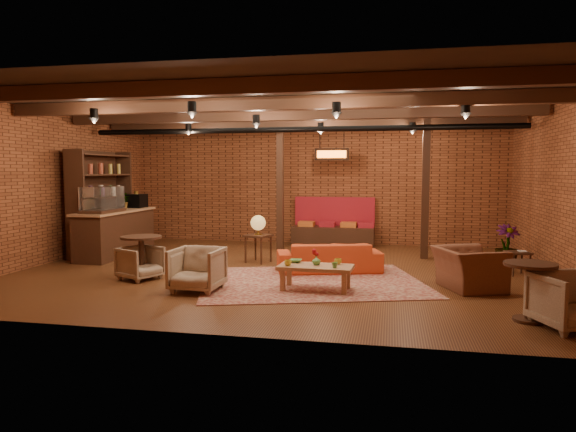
% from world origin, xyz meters
% --- Properties ---
extents(floor, '(10.00, 10.00, 0.00)m').
position_xyz_m(floor, '(0.00, 0.00, 0.00)').
color(floor, '#3A1A0E').
rests_on(floor, ground).
extents(ceiling, '(10.00, 8.00, 0.02)m').
position_xyz_m(ceiling, '(0.00, 0.00, 3.20)').
color(ceiling, black).
rests_on(ceiling, wall_back).
extents(wall_back, '(10.00, 0.02, 3.20)m').
position_xyz_m(wall_back, '(0.00, 4.00, 1.60)').
color(wall_back, brown).
rests_on(wall_back, ground).
extents(wall_front, '(10.00, 0.02, 3.20)m').
position_xyz_m(wall_front, '(0.00, -4.00, 1.60)').
color(wall_front, brown).
rests_on(wall_front, ground).
extents(wall_left, '(0.02, 8.00, 3.20)m').
position_xyz_m(wall_left, '(-5.00, 0.00, 1.60)').
color(wall_left, brown).
rests_on(wall_left, ground).
extents(wall_right, '(0.02, 8.00, 3.20)m').
position_xyz_m(wall_right, '(5.00, 0.00, 1.60)').
color(wall_right, brown).
rests_on(wall_right, ground).
extents(ceiling_beams, '(9.80, 6.40, 0.22)m').
position_xyz_m(ceiling_beams, '(0.00, 0.00, 3.08)').
color(ceiling_beams, '#332011').
rests_on(ceiling_beams, ceiling).
extents(ceiling_pipe, '(9.60, 0.12, 0.12)m').
position_xyz_m(ceiling_pipe, '(0.00, 1.60, 2.85)').
color(ceiling_pipe, black).
rests_on(ceiling_pipe, ceiling).
extents(post_left, '(0.16, 0.16, 3.20)m').
position_xyz_m(post_left, '(-0.60, 2.60, 1.60)').
color(post_left, '#332011').
rests_on(post_left, ground).
extents(post_right, '(0.16, 0.16, 3.20)m').
position_xyz_m(post_right, '(2.80, 2.00, 1.60)').
color(post_right, '#332011').
rests_on(post_right, ground).
extents(service_counter, '(0.80, 2.50, 1.60)m').
position_xyz_m(service_counter, '(-4.10, 1.00, 0.80)').
color(service_counter, '#332011').
rests_on(service_counter, ground).
extents(plant_counter, '(0.35, 0.39, 0.30)m').
position_xyz_m(plant_counter, '(-4.00, 1.20, 1.22)').
color(plant_counter, '#337F33').
rests_on(plant_counter, service_counter).
extents(shelving_hutch, '(0.52, 2.00, 2.40)m').
position_xyz_m(shelving_hutch, '(-4.50, 1.10, 1.20)').
color(shelving_hutch, '#332011').
rests_on(shelving_hutch, ground).
extents(banquette, '(2.10, 0.70, 1.00)m').
position_xyz_m(banquette, '(0.60, 3.55, 0.50)').
color(banquette, '#A61B28').
rests_on(banquette, ground).
extents(service_sign, '(0.86, 0.06, 0.30)m').
position_xyz_m(service_sign, '(0.60, 3.10, 2.35)').
color(service_sign, orange).
rests_on(service_sign, ceiling).
extents(ceiling_spotlights, '(6.40, 4.40, 0.28)m').
position_xyz_m(ceiling_spotlights, '(0.00, 0.00, 2.86)').
color(ceiling_spotlights, black).
rests_on(ceiling_spotlights, ceiling).
extents(rug, '(4.44, 3.85, 0.01)m').
position_xyz_m(rug, '(0.73, -0.90, 0.01)').
color(rug, maroon).
rests_on(rug, floor).
extents(sofa, '(2.10, 1.29, 0.57)m').
position_xyz_m(sofa, '(0.91, 0.07, 0.29)').
color(sofa, '#BF3D1A').
rests_on(sofa, floor).
extents(coffee_table, '(1.22, 0.65, 0.66)m').
position_xyz_m(coffee_table, '(0.87, -1.50, 0.36)').
color(coffee_table, '#936744').
rests_on(coffee_table, floor).
extents(side_table_lamp, '(0.60, 0.60, 1.01)m').
position_xyz_m(side_table_lamp, '(-0.68, 0.79, 0.77)').
color(side_table_lamp, '#332011').
rests_on(side_table_lamp, floor).
extents(round_table_left, '(0.73, 0.73, 0.76)m').
position_xyz_m(round_table_left, '(-2.36, -1.14, 0.52)').
color(round_table_left, '#332011').
rests_on(round_table_left, floor).
extents(armchair_a, '(0.81, 0.83, 0.66)m').
position_xyz_m(armchair_a, '(-2.31, -1.29, 0.33)').
color(armchair_a, beige).
rests_on(armchair_a, floor).
extents(armchair_b, '(0.78, 0.73, 0.78)m').
position_xyz_m(armchair_b, '(-0.98, -1.94, 0.39)').
color(armchair_b, beige).
rests_on(armchair_b, floor).
extents(armchair_right, '(1.00, 1.22, 0.91)m').
position_xyz_m(armchair_right, '(3.33, -0.93, 0.46)').
color(armchair_right, brown).
rests_on(armchair_right, floor).
extents(side_table_book, '(0.48, 0.48, 0.46)m').
position_xyz_m(side_table_book, '(4.40, 0.48, 0.41)').
color(side_table_book, '#332011').
rests_on(side_table_book, floor).
extents(round_table_right, '(0.65, 0.65, 0.76)m').
position_xyz_m(round_table_right, '(3.83, -2.67, 0.51)').
color(round_table_right, '#332011').
rests_on(round_table_right, floor).
extents(armchair_far, '(0.95, 0.92, 0.77)m').
position_xyz_m(armchair_far, '(4.24, -2.92, 0.38)').
color(armchair_far, beige).
rests_on(armchair_far, floor).
extents(plant_tall, '(1.74, 1.74, 2.55)m').
position_xyz_m(plant_tall, '(4.40, 1.41, 1.28)').
color(plant_tall, '#4C7F4C').
rests_on(plant_tall, floor).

